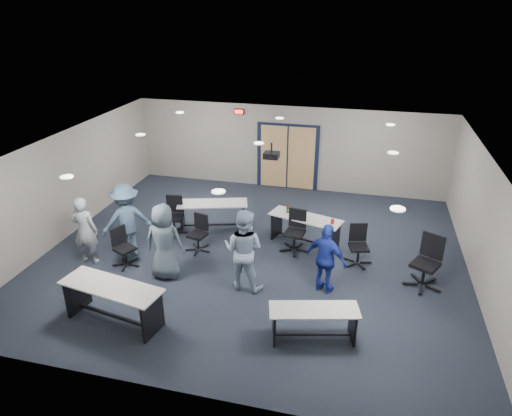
% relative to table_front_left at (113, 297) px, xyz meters
% --- Properties ---
extents(floor, '(10.00, 10.00, 0.00)m').
position_rel_table_front_left_xyz_m(floor, '(1.98, 3.15, -0.56)').
color(floor, black).
rests_on(floor, ground).
extents(back_wall, '(10.00, 0.04, 2.70)m').
position_rel_table_front_left_xyz_m(back_wall, '(1.98, 7.65, 0.79)').
color(back_wall, gray).
rests_on(back_wall, floor).
extents(front_wall, '(10.00, 0.04, 2.70)m').
position_rel_table_front_left_xyz_m(front_wall, '(1.98, -1.35, 0.79)').
color(front_wall, gray).
rests_on(front_wall, floor).
extents(left_wall, '(0.04, 9.00, 2.70)m').
position_rel_table_front_left_xyz_m(left_wall, '(-3.02, 3.15, 0.79)').
color(left_wall, gray).
rests_on(left_wall, floor).
extents(right_wall, '(0.04, 9.00, 2.70)m').
position_rel_table_front_left_xyz_m(right_wall, '(6.98, 3.15, 0.79)').
color(right_wall, gray).
rests_on(right_wall, floor).
extents(ceiling, '(10.00, 9.00, 0.04)m').
position_rel_table_front_left_xyz_m(ceiling, '(1.98, 3.15, 2.14)').
color(ceiling, white).
rests_on(ceiling, back_wall).
extents(double_door, '(2.00, 0.07, 2.20)m').
position_rel_table_front_left_xyz_m(double_door, '(1.98, 7.61, 0.49)').
color(double_door, black).
rests_on(double_door, back_wall).
extents(exit_sign, '(0.32, 0.07, 0.18)m').
position_rel_table_front_left_xyz_m(exit_sign, '(0.38, 7.59, 1.89)').
color(exit_sign, black).
rests_on(exit_sign, back_wall).
extents(ceiling_projector, '(0.35, 0.32, 0.37)m').
position_rel_table_front_left_xyz_m(ceiling_projector, '(2.28, 3.65, 1.84)').
color(ceiling_projector, black).
rests_on(ceiling_projector, ceiling).
extents(ceiling_can_lights, '(6.24, 5.74, 0.02)m').
position_rel_table_front_left_xyz_m(ceiling_can_lights, '(1.98, 3.40, 2.11)').
color(ceiling_can_lights, white).
rests_on(ceiling_can_lights, ceiling).
extents(table_front_left, '(2.11, 1.02, 0.82)m').
position_rel_table_front_left_xyz_m(table_front_left, '(0.00, 0.00, 0.00)').
color(table_front_left, beige).
rests_on(table_front_left, floor).
extents(table_front_right, '(1.70, 0.91, 0.65)m').
position_rel_table_front_left_xyz_m(table_front_right, '(3.78, 0.43, -0.11)').
color(table_front_right, beige).
rests_on(table_front_right, floor).
extents(table_back_left, '(1.95, 1.12, 0.75)m').
position_rel_table_front_left_xyz_m(table_back_left, '(0.56, 4.23, -0.05)').
color(table_back_left, beige).
rests_on(table_back_left, floor).
extents(table_back_right, '(1.93, 1.11, 1.02)m').
position_rel_table_front_left_xyz_m(table_back_right, '(3.10, 3.98, -0.04)').
color(table_back_right, beige).
rests_on(table_back_right, floor).
extents(chair_back_a, '(0.75, 0.75, 1.03)m').
position_rel_table_front_left_xyz_m(chair_back_a, '(-0.34, 3.68, -0.05)').
color(chair_back_a, black).
rests_on(chair_back_a, floor).
extents(chair_back_b, '(0.70, 0.70, 0.92)m').
position_rel_table_front_left_xyz_m(chair_back_b, '(0.58, 2.99, -0.10)').
color(chair_back_b, black).
rests_on(chair_back_b, floor).
extents(chair_back_c, '(0.74, 0.74, 1.05)m').
position_rel_table_front_left_xyz_m(chair_back_c, '(2.91, 3.54, -0.04)').
color(chair_back_c, black).
rests_on(chair_back_c, floor).
extents(chair_back_d, '(0.74, 0.74, 0.97)m').
position_rel_table_front_left_xyz_m(chair_back_d, '(4.47, 3.29, -0.08)').
color(chair_back_d, black).
rests_on(chair_back_d, floor).
extents(chair_loose_left, '(0.78, 0.78, 0.93)m').
position_rel_table_front_left_xyz_m(chair_loose_left, '(-0.81, 1.93, -0.09)').
color(chair_loose_left, black).
rests_on(chair_loose_left, floor).
extents(chair_loose_right, '(1.00, 1.00, 1.18)m').
position_rel_table_front_left_xyz_m(chair_loose_right, '(5.88, 2.68, 0.03)').
color(chair_loose_right, black).
rests_on(chair_loose_right, floor).
extents(person_gray, '(0.64, 0.45, 1.67)m').
position_rel_table_front_left_xyz_m(person_gray, '(-1.73, 1.85, 0.27)').
color(person_gray, '#99A0A7').
rests_on(person_gray, floor).
extents(person_plaid, '(0.90, 0.62, 1.76)m').
position_rel_table_front_left_xyz_m(person_plaid, '(0.31, 1.72, 0.32)').
color(person_plaid, '#4D5D69').
rests_on(person_plaid, floor).
extents(person_lightblue, '(0.96, 0.79, 1.82)m').
position_rel_table_front_left_xyz_m(person_lightblue, '(2.11, 1.75, 0.35)').
color(person_lightblue, '#99B1CB').
rests_on(person_lightblue, floor).
extents(person_navy, '(1.00, 0.74, 1.58)m').
position_rel_table_front_left_xyz_m(person_navy, '(3.82, 1.99, 0.23)').
color(person_navy, navy).
rests_on(person_navy, floor).
extents(person_back, '(1.35, 1.26, 1.83)m').
position_rel_table_front_left_xyz_m(person_back, '(-0.97, 2.43, 0.35)').
color(person_back, '#3F5873').
rests_on(person_back, floor).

